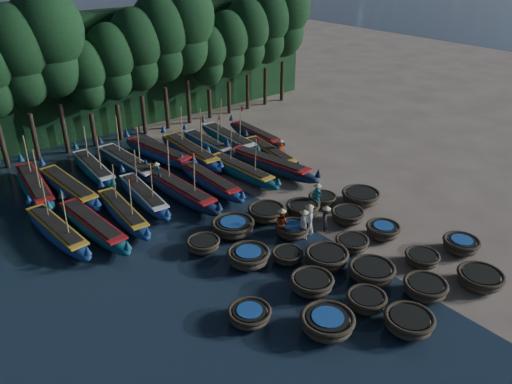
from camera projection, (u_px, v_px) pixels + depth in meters
ground at (302, 224)px, 30.14m from camera, size 120.00×120.00×0.00m
foliage_wall at (120, 70)px, 44.08m from camera, size 40.00×3.00×10.00m
coracle_2 at (409, 322)px, 21.78m from camera, size 2.37×2.37×0.81m
coracle_3 at (425, 288)px, 23.88m from camera, size 2.48×2.48×0.81m
coracle_4 at (480, 278)px, 24.61m from camera, size 2.70×2.70×0.76m
coracle_5 at (327, 323)px, 21.70m from camera, size 2.43×2.43×0.84m
coracle_6 at (366, 301)px, 23.09m from camera, size 2.26×2.26×0.76m
coracle_7 at (372, 272)px, 25.09m from camera, size 2.70×2.70×0.78m
coracle_8 at (422, 258)px, 26.26m from camera, size 1.84×1.84×0.65m
coracle_9 at (461, 244)px, 27.29m from camera, size 2.02×2.02×0.78m
coracle_10 at (250, 314)px, 22.33m from camera, size 2.07×2.07×0.65m
coracle_11 at (312, 283)px, 24.22m from camera, size 2.59×2.59×0.80m
coracle_12 at (327, 257)px, 26.14m from camera, size 2.65×2.65×0.83m
coracle_13 at (352, 243)px, 27.49m from camera, size 2.24×2.24×0.70m
coracle_14 at (383, 230)px, 28.59m from camera, size 1.99×1.99×0.80m
coracle_15 at (248, 257)px, 26.20m from camera, size 2.61×2.61×0.84m
coracle_16 at (287, 256)px, 26.49m from camera, size 2.01×2.01×0.64m
coracle_17 at (293, 230)px, 28.72m from camera, size 2.22×2.22×0.75m
coracle_18 at (348, 216)px, 30.10m from camera, size 2.04×2.04×0.81m
coracle_19 at (361, 197)px, 32.24m from camera, size 2.92×2.92×0.85m
coracle_20 at (203, 244)px, 27.42m from camera, size 2.19×2.19×0.69m
coracle_21 at (233, 227)px, 28.92m from camera, size 2.97×2.97×0.83m
coracle_22 at (266, 212)px, 30.44m from camera, size 2.33×2.33×0.81m
coracle_23 at (303, 209)px, 30.80m from camera, size 2.31×2.31×0.84m
coracle_24 at (322, 199)px, 32.16m from camera, size 1.82×1.82×0.67m
long_boat_0 at (57, 231)px, 28.38m from camera, size 2.00×8.09×3.44m
long_boat_1 at (93, 225)px, 28.90m from camera, size 2.06×8.38×1.48m
long_boat_2 at (123, 212)px, 30.36m from camera, size 1.87×7.71×3.28m
long_boat_3 at (144, 195)px, 32.32m from camera, size 2.07×7.82×3.33m
long_boat_4 at (180, 191)px, 32.79m from camera, size 1.97×8.82×3.75m
long_boat_5 at (210, 181)px, 34.21m from camera, size 1.52×7.89×1.39m
long_boat_6 at (241, 171)px, 35.71m from camera, size 1.87×7.99×3.40m
long_boat_7 at (269, 164)px, 36.58m from camera, size 3.07×8.99×1.60m
long_boat_8 at (270, 153)px, 38.66m from camera, size 2.47×7.83×1.39m
long_boat_9 at (35, 186)px, 33.31m from camera, size 2.44×8.93×3.81m
long_boat_10 at (69, 187)px, 33.21m from camera, size 2.13×8.75×1.54m
long_boat_11 at (94, 169)px, 36.00m from camera, size 1.89×8.10×3.45m
long_boat_12 at (128, 164)px, 36.63m from camera, size 2.00×9.21×3.92m
long_boat_13 at (159, 153)px, 38.53m from camera, size 2.81×8.73×1.55m
long_boat_14 at (190, 152)px, 38.65m from camera, size 1.99×9.18×3.90m
long_boat_15 at (208, 144)px, 40.43m from camera, size 1.43×7.55×3.20m
long_boat_16 at (229, 139)px, 41.30m from camera, size 2.00×8.66×3.68m
long_boat_17 at (256, 135)px, 42.23m from camera, size 1.75×7.84×1.38m
fisherman_0 at (309, 219)px, 28.82m from camera, size 0.85×1.02×1.99m
fisherman_1 at (317, 196)px, 31.21m from camera, size 0.55×0.72×1.97m
fisherman_2 at (282, 222)px, 28.54m from camera, size 0.73×0.89×1.89m
fisherman_3 at (326, 218)px, 29.10m from camera, size 1.07×1.13×1.73m
fisherman_4 at (304, 224)px, 28.21m from camera, size 0.89×1.14×2.00m
fisherman_5 at (157, 173)px, 34.69m from camera, size 0.87×1.50×1.74m
fisherman_6 at (281, 149)px, 38.51m from camera, size 0.91×0.78×1.77m
tree_3 at (17, 56)px, 35.18m from camera, size 4.92×4.92×11.60m
tree_4 at (48, 42)px, 36.17m from camera, size 5.34×5.34×12.58m
tree_5 at (85, 74)px, 38.69m from camera, size 3.68×3.68×8.68m
tree_6 at (111, 61)px, 39.68m from camera, size 4.09×4.09×9.65m
tree_7 at (137, 49)px, 40.66m from camera, size 4.51×4.51×10.63m
tree_8 at (161, 37)px, 41.65m from camera, size 4.92×4.92×11.60m
tree_9 at (184, 26)px, 42.64m from camera, size 5.34×5.34×12.58m
tree_10 at (207, 55)px, 45.16m from camera, size 3.68×3.68×8.68m
tree_11 at (228, 44)px, 46.15m from camera, size 4.09×4.09×9.65m
tree_12 at (247, 34)px, 47.13m from camera, size 4.51×4.51×10.63m
tree_13 at (266, 24)px, 48.12m from camera, size 4.92×4.92×11.60m
tree_14 at (284, 14)px, 49.11m from camera, size 5.34×5.34×12.58m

